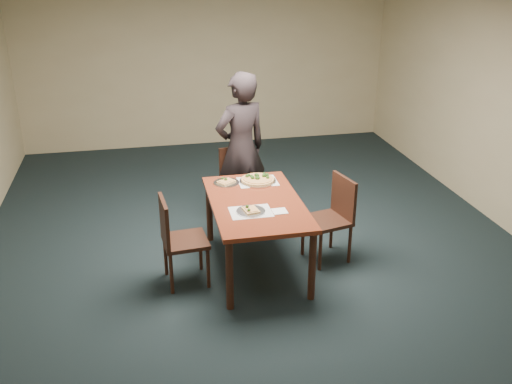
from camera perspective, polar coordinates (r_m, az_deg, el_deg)
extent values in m
plane|color=black|center=(6.23, 0.21, -6.42)|extent=(8.00, 8.00, 0.00)
plane|color=tan|center=(9.51, -4.97, 12.98)|extent=(6.00, 0.00, 6.00)
cube|color=#612213|center=(5.70, 0.00, -1.13)|extent=(0.90, 1.50, 0.04)
cylinder|color=black|center=(5.22, -2.66, -8.33)|extent=(0.07, 0.07, 0.70)
cylinder|color=black|center=(6.42, -4.68, -1.98)|extent=(0.07, 0.07, 0.70)
cylinder|color=black|center=(5.38, 5.64, -7.40)|extent=(0.07, 0.07, 0.70)
cylinder|color=black|center=(6.55, 2.09, -1.39)|extent=(0.07, 0.07, 0.70)
cube|color=black|center=(6.79, -1.42, 0.42)|extent=(0.49, 0.49, 0.04)
cylinder|color=black|center=(6.67, -2.28, -2.22)|extent=(0.04, 0.04, 0.43)
cylinder|color=black|center=(6.98, -3.32, -1.04)|extent=(0.04, 0.04, 0.43)
cylinder|color=black|center=(6.79, 0.56, -1.72)|extent=(0.04, 0.04, 0.43)
cylinder|color=black|center=(7.09, -0.58, -0.59)|extent=(0.04, 0.04, 0.43)
cube|color=black|center=(6.86, -2.02, 2.84)|extent=(0.42, 0.11, 0.44)
cube|color=black|center=(5.62, -7.08, -4.89)|extent=(0.46, 0.46, 0.04)
cylinder|color=black|center=(5.61, -4.80, -7.60)|extent=(0.04, 0.04, 0.43)
cylinder|color=black|center=(5.55, -8.46, -8.11)|extent=(0.04, 0.04, 0.43)
cylinder|color=black|center=(5.91, -5.57, -5.88)|extent=(0.04, 0.04, 0.43)
cylinder|color=black|center=(5.86, -9.03, -6.34)|extent=(0.04, 0.04, 0.43)
cube|color=black|center=(5.48, -9.15, -2.93)|extent=(0.07, 0.42, 0.44)
cube|color=black|center=(6.02, 7.12, -2.86)|extent=(0.50, 0.50, 0.04)
cylinder|color=black|center=(6.18, 4.71, -4.48)|extent=(0.04, 0.04, 0.43)
cylinder|color=black|center=(6.35, 7.55, -3.81)|extent=(0.04, 0.04, 0.43)
cylinder|color=black|center=(5.91, 6.44, -5.94)|extent=(0.04, 0.04, 0.43)
cylinder|color=black|center=(6.09, 9.35, -5.19)|extent=(0.04, 0.04, 0.43)
cube|color=black|center=(6.02, 8.77, -0.46)|extent=(0.13, 0.42, 0.44)
imported|color=black|center=(6.70, -1.51, 4.33)|extent=(0.78, 0.64, 1.82)
cube|color=white|center=(6.17, 0.17, 1.06)|extent=(0.42, 0.32, 0.00)
cube|color=white|center=(5.47, -0.52, -1.99)|extent=(0.40, 0.30, 0.00)
cylinder|color=silver|center=(6.17, 0.17, 1.12)|extent=(0.39, 0.39, 0.01)
cylinder|color=tan|center=(6.16, 0.17, 1.26)|extent=(0.36, 0.36, 0.02)
cylinder|color=#F0D57D|center=(6.16, 0.17, 1.38)|extent=(0.32, 0.32, 0.01)
sphere|color=#1F3F13|center=(6.15, 1.18, 1.48)|extent=(0.04, 0.04, 0.04)
sphere|color=#1F3F13|center=(6.21, 1.12, 1.74)|extent=(0.04, 0.04, 0.04)
sphere|color=#1F3F13|center=(6.18, -0.91, 1.62)|extent=(0.04, 0.04, 0.04)
sphere|color=#1F3F13|center=(6.21, 0.14, 1.71)|extent=(0.03, 0.03, 0.03)
sphere|color=#1F3F13|center=(6.19, 0.90, 1.63)|extent=(0.03, 0.03, 0.03)
sphere|color=#1F3F13|center=(6.13, 0.02, 1.42)|extent=(0.03, 0.03, 0.03)
sphere|color=#1F3F13|center=(6.18, -0.45, 1.60)|extent=(0.03, 0.03, 0.03)
sphere|color=#1F3F13|center=(6.21, -0.72, 1.69)|extent=(0.03, 0.03, 0.03)
sphere|color=#1F3F13|center=(6.13, -0.34, 1.45)|extent=(0.04, 0.04, 0.04)
sphere|color=#1F3F13|center=(6.12, 0.15, 1.40)|extent=(0.04, 0.04, 0.04)
sphere|color=#1F3F13|center=(6.21, 0.02, 1.72)|extent=(0.04, 0.04, 0.04)
sphere|color=#1F3F13|center=(6.19, 0.79, 1.67)|extent=(0.04, 0.04, 0.04)
sphere|color=#1F3F13|center=(6.24, 0.82, 1.83)|extent=(0.03, 0.03, 0.03)
sphere|color=#1F3F13|center=(6.19, 0.12, 1.68)|extent=(0.04, 0.04, 0.04)
sphere|color=#1F3F13|center=(6.13, 0.26, 1.42)|extent=(0.03, 0.03, 0.03)
cylinder|color=silver|center=(5.46, -0.52, -1.93)|extent=(0.28, 0.28, 0.01)
cube|color=tan|center=(5.46, -0.52, -1.81)|extent=(0.16, 0.19, 0.02)
cube|color=#F0D57D|center=(5.45, -0.53, -1.70)|extent=(0.12, 0.16, 0.01)
sphere|color=#1F3F13|center=(5.47, -0.89, -1.46)|extent=(0.03, 0.03, 0.03)
sphere|color=#1F3F13|center=(5.40, -0.72, -1.82)|extent=(0.03, 0.03, 0.03)
cylinder|color=silver|center=(6.14, -2.98, 0.93)|extent=(0.28, 0.28, 0.01)
cube|color=tan|center=(6.13, -2.98, 1.05)|extent=(0.21, 0.20, 0.02)
cube|color=#F0D57D|center=(6.13, -2.98, 1.14)|extent=(0.17, 0.16, 0.01)
sphere|color=#1F3F13|center=(6.13, -3.04, 1.30)|extent=(0.03, 0.03, 0.03)
sphere|color=#1F3F13|center=(6.16, -3.37, 1.37)|extent=(0.03, 0.03, 0.03)
cube|color=white|center=(5.48, 2.38, -1.93)|extent=(0.14, 0.14, 0.01)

